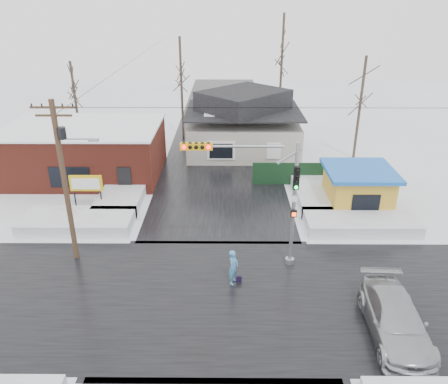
{
  "coord_description": "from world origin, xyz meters",
  "views": [
    {
      "loc": [
        0.5,
        -17.44,
        13.63
      ],
      "look_at": [
        0.34,
        5.92,
        3.0
      ],
      "focal_mm": 35.0,
      "sensor_mm": 36.0,
      "label": 1
    }
  ],
  "objects_px": {
    "marquee_sign": "(86,184)",
    "pedestrian": "(233,267)",
    "kiosk": "(358,188)",
    "utility_pole": "(65,174)",
    "car": "(395,319)",
    "traffic_signal": "(264,189)"
  },
  "relations": [
    {
      "from": "kiosk",
      "to": "pedestrian",
      "type": "height_order",
      "value": "kiosk"
    },
    {
      "from": "utility_pole",
      "to": "traffic_signal",
      "type": "bearing_deg",
      "value": -2.95
    },
    {
      "from": "traffic_signal",
      "to": "utility_pole",
      "type": "distance_m",
      "value": 10.39
    },
    {
      "from": "traffic_signal",
      "to": "kiosk",
      "type": "distance_m",
      "value": 10.43
    },
    {
      "from": "traffic_signal",
      "to": "pedestrian",
      "type": "relative_size",
      "value": 3.66
    },
    {
      "from": "traffic_signal",
      "to": "marquee_sign",
      "type": "bearing_deg",
      "value": 150.28
    },
    {
      "from": "utility_pole",
      "to": "pedestrian",
      "type": "bearing_deg",
      "value": -14.94
    },
    {
      "from": "traffic_signal",
      "to": "kiosk",
      "type": "bearing_deg",
      "value": 44.84
    },
    {
      "from": "traffic_signal",
      "to": "car",
      "type": "bearing_deg",
      "value": -45.66
    },
    {
      "from": "kiosk",
      "to": "pedestrian",
      "type": "xyz_separation_m",
      "value": [
        -8.65,
        -8.84,
        -0.51
      ]
    },
    {
      "from": "traffic_signal",
      "to": "kiosk",
      "type": "relative_size",
      "value": 1.52
    },
    {
      "from": "traffic_signal",
      "to": "marquee_sign",
      "type": "xyz_separation_m",
      "value": [
        -11.43,
        6.53,
        -2.62
      ]
    },
    {
      "from": "utility_pole",
      "to": "car",
      "type": "relative_size",
      "value": 1.6
    },
    {
      "from": "utility_pole",
      "to": "pedestrian",
      "type": "relative_size",
      "value": 4.71
    },
    {
      "from": "marquee_sign",
      "to": "pedestrian",
      "type": "relative_size",
      "value": 1.33
    },
    {
      "from": "car",
      "to": "pedestrian",
      "type": "bearing_deg",
      "value": 154.85
    },
    {
      "from": "pedestrian",
      "to": "car",
      "type": "height_order",
      "value": "pedestrian"
    },
    {
      "from": "utility_pole",
      "to": "kiosk",
      "type": "relative_size",
      "value": 1.96
    },
    {
      "from": "kiosk",
      "to": "utility_pole",
      "type": "bearing_deg",
      "value": -159.56
    },
    {
      "from": "pedestrian",
      "to": "car",
      "type": "relative_size",
      "value": 0.34
    },
    {
      "from": "utility_pole",
      "to": "kiosk",
      "type": "bearing_deg",
      "value": 20.44
    },
    {
      "from": "traffic_signal",
      "to": "kiosk",
      "type": "xyz_separation_m",
      "value": [
        7.07,
        7.03,
        -3.08
      ]
    }
  ]
}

